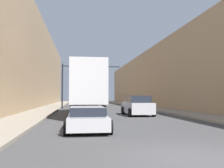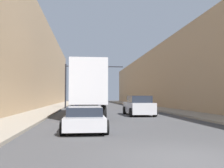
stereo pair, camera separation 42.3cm
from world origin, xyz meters
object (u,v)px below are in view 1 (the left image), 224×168
object	(u,v)px
semi_truck	(86,88)
sedan_car	(87,119)
traffic_signal_gantry	(77,77)
suv_car	(137,106)

from	to	relation	value
semi_truck	sedan_car	size ratio (longest dim) A/B	3.07
semi_truck	traffic_signal_gantry	world-z (taller)	traffic_signal_gantry
suv_car	traffic_signal_gantry	world-z (taller)	traffic_signal_gantry
semi_truck	suv_car	size ratio (longest dim) A/B	2.94
semi_truck	suv_car	distance (m)	4.89
sedan_car	traffic_signal_gantry	distance (m)	22.54
suv_car	traffic_signal_gantry	size ratio (longest dim) A/B	0.56
sedan_car	traffic_signal_gantry	world-z (taller)	traffic_signal_gantry
sedan_car	traffic_signal_gantry	size ratio (longest dim) A/B	0.53
semi_truck	traffic_signal_gantry	distance (m)	12.01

